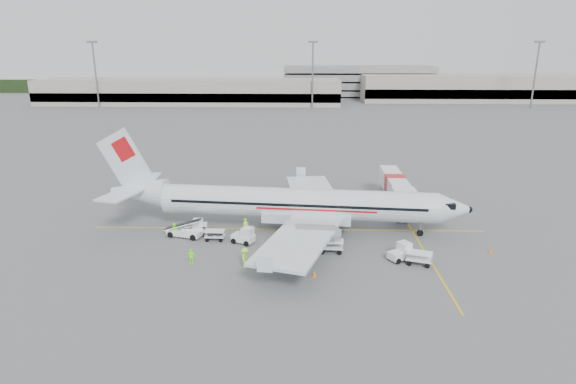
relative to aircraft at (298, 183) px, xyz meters
The scene contains 27 objects.
ground 5.60m from the aircraft, 162.13° to the left, with size 360.00×360.00×0.00m, color #56595B.
stripe_lead 5.60m from the aircraft, 162.13° to the left, with size 44.00×0.20×0.01m, color yellow.
stripe_cross 15.95m from the aircraft, 30.67° to the right, with size 0.20×20.00×0.01m, color yellow.
terminal_west 136.69m from the aircraft, 107.51° to the left, with size 110.00×22.00×9.00m, color gray, non-canonical shape.
terminal_east 160.86m from the aircraft, 64.64° to the left, with size 90.00×26.00×10.00m, color gray, non-canonical shape.
parking_garage 162.14m from the aircraft, 81.53° to the left, with size 62.00×24.00×14.00m, color slate, non-canonical shape.
treeline 175.38m from the aircraft, 90.36° to the left, with size 300.00×3.00×6.00m, color black, non-canonical shape.
mast_west 138.19m from the aircraft, 121.00° to the left, with size 3.20×1.20×22.00m, color slate, non-canonical shape.
mast_center 118.55m from the aircraft, 88.12° to the left, with size 3.20×1.20×22.00m, color slate, non-canonical shape.
mast_east 142.35m from the aircraft, 56.32° to the left, with size 3.20×1.20×22.00m, color slate, non-canonical shape.
aircraft is the anchor object (origin of this frame).
jet_bridge 15.42m from the aircraft, 35.29° to the left, with size 2.99×15.94×4.18m, color white, non-canonical shape.
belt_loader 13.01m from the aircraft, 169.81° to the right, with size 5.04×1.89×2.73m, color white, non-canonical shape.
tug_fore 13.35m from the aircraft, 37.31° to the right, with size 2.23×1.28×1.72m, color white, non-canonical shape.
tug_mid 8.19m from the aircraft, 146.24° to the right, with size 2.28×1.31×1.76m, color white, non-canonical shape.
tug_aft 12.35m from the aircraft, behind, with size 2.30×1.32×1.78m, color white, non-canonical shape.
cart_loaded_a 10.51m from the aircraft, 160.48° to the right, with size 2.09×1.24×1.09m, color white, non-canonical shape.
cart_loaded_b 12.16m from the aircraft, behind, with size 2.39×1.41×1.25m, color white, non-canonical shape.
cart_empty_a 8.38m from the aircraft, 59.70° to the right, with size 2.40×1.42×1.25m, color white, non-canonical shape.
cart_empty_b 15.17m from the aircraft, 36.43° to the right, with size 2.37×1.40×1.24m, color white, non-canonical shape.
cone_nose 20.83m from the aircraft, 15.69° to the right, with size 0.35×0.35×0.57m, color orange.
cone_port 17.46m from the aircraft, 90.93° to the left, with size 0.32×0.32×0.53m, color orange.
cone_stbd 12.64m from the aircraft, 81.85° to the right, with size 0.38×0.38×0.63m, color orange.
crew_a 7.38m from the aircraft, 168.61° to the right, with size 0.64×0.42×1.76m, color #99FF25.
crew_b 14.21m from the aircraft, 169.64° to the right, with size 0.78×0.60×1.60m, color #99FF25.
crew_c 11.64m from the aircraft, 116.31° to the right, with size 1.25×0.72×1.93m, color #99FF25.
crew_d 14.30m from the aircraft, 136.95° to the right, with size 0.93×0.39×1.59m, color #99FF25.
Camera 1 is at (1.55, -50.85, 19.50)m, focal length 30.00 mm.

